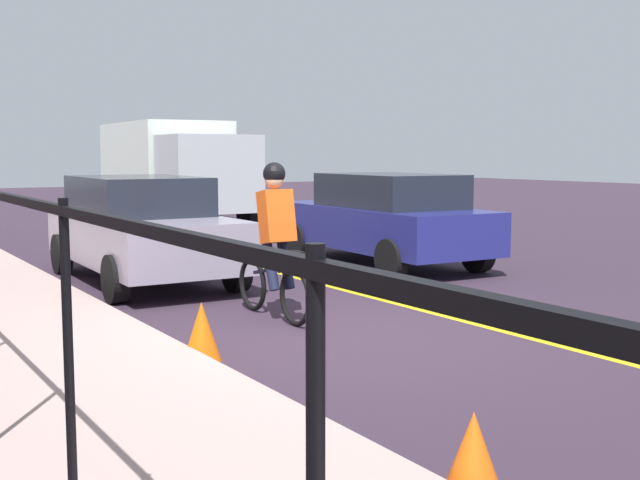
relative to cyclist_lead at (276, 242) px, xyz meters
The scene contains 9 objects.
ground_plane 1.41m from the cyclist_lead, behind, with size 80.00×80.00×0.00m, color #352736.
lane_line_centre 2.26m from the cyclist_lead, 120.85° to the right, with size 36.00×0.12×0.01m, color yellow.
sidewalk 3.49m from the cyclist_lead, 108.27° to the left, with size 40.00×3.20×0.15m, color #B79C95.
cyclist_lead is the anchor object (origin of this frame).
patrol_sedan 4.81m from the cyclist_lead, 51.98° to the right, with size 4.48×2.08×1.58m.
parked_sedan_rear 3.51m from the cyclist_lead, ahead, with size 4.45×2.02×1.58m.
box_truck_background 13.37m from the cyclist_lead, 16.90° to the right, with size 6.81×2.80×2.78m.
traffic_cone_near 2.06m from the cyclist_lead, 130.31° to the left, with size 0.36×0.36×0.56m, color orange.
traffic_cone_far 5.08m from the cyclist_lead, 163.51° to the left, with size 0.36×0.36×0.50m, color orange.
Camera 1 is at (-6.93, 4.62, 1.92)m, focal length 44.69 mm.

